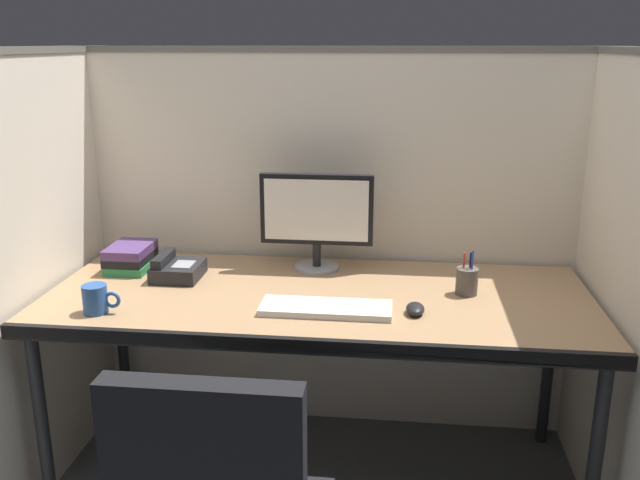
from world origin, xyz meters
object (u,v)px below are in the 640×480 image
(keyboard_main, at_px, (326,308))
(pen_cup, at_px, (467,281))
(coffee_mug, at_px, (96,299))
(computer_mouse, at_px, (415,309))
(desk_phone, at_px, (177,269))
(monitor_center, at_px, (317,215))
(book_stack, at_px, (131,257))
(desk, at_px, (318,307))

(keyboard_main, relative_size, pen_cup, 2.68)
(keyboard_main, relative_size, coffee_mug, 3.41)
(computer_mouse, xyz_separation_m, coffee_mug, (-1.03, -0.11, 0.03))
(coffee_mug, bearing_deg, desk_phone, 67.37)
(coffee_mug, bearing_deg, computer_mouse, 6.14)
(monitor_center, xyz_separation_m, book_stack, (-0.72, -0.08, -0.17))
(keyboard_main, xyz_separation_m, book_stack, (-0.80, 0.35, 0.04))
(computer_mouse, height_order, book_stack, book_stack)
(computer_mouse, distance_m, pen_cup, 0.27)
(computer_mouse, distance_m, book_stack, 1.14)
(desk, xyz_separation_m, book_stack, (-0.75, 0.19, 0.10))
(monitor_center, height_order, desk_phone, monitor_center)
(book_stack, xyz_separation_m, desk_phone, (0.21, -0.08, -0.01))
(pen_cup, bearing_deg, coffee_mug, -165.55)
(coffee_mug, distance_m, book_stack, 0.45)
(desk, xyz_separation_m, coffee_mug, (-0.69, -0.25, 0.10))
(monitor_center, xyz_separation_m, desk_phone, (-0.51, -0.16, -0.18))
(desk_phone, bearing_deg, desk, -11.62)
(computer_mouse, distance_m, coffee_mug, 1.04)
(monitor_center, relative_size, desk_phone, 2.26)
(desk, bearing_deg, book_stack, 165.61)
(keyboard_main, height_order, coffee_mug, coffee_mug)
(desk, height_order, desk_phone, desk_phone)
(book_stack, bearing_deg, monitor_center, 6.23)
(desk, distance_m, monitor_center, 0.38)
(book_stack, bearing_deg, coffee_mug, -82.52)
(computer_mouse, xyz_separation_m, desk_phone, (-0.88, 0.25, 0.02))
(pen_cup, bearing_deg, desk_phone, 177.31)
(monitor_center, bearing_deg, computer_mouse, -47.85)
(keyboard_main, bearing_deg, pen_cup, 24.55)
(monitor_center, distance_m, pen_cup, 0.61)
(keyboard_main, height_order, book_stack, book_stack)
(desk, xyz_separation_m, pen_cup, (0.51, 0.06, 0.10))
(keyboard_main, bearing_deg, desk, 106.24)
(desk, bearing_deg, computer_mouse, -22.57)
(computer_mouse, bearing_deg, coffee_mug, -173.86)
(pen_cup, xyz_separation_m, coffee_mug, (-1.21, -0.31, -0.00))
(book_stack, relative_size, desk_phone, 1.12)
(coffee_mug, relative_size, book_stack, 0.59)
(monitor_center, height_order, coffee_mug, monitor_center)
(desk, bearing_deg, pen_cup, 6.88)
(monitor_center, distance_m, desk_phone, 0.56)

